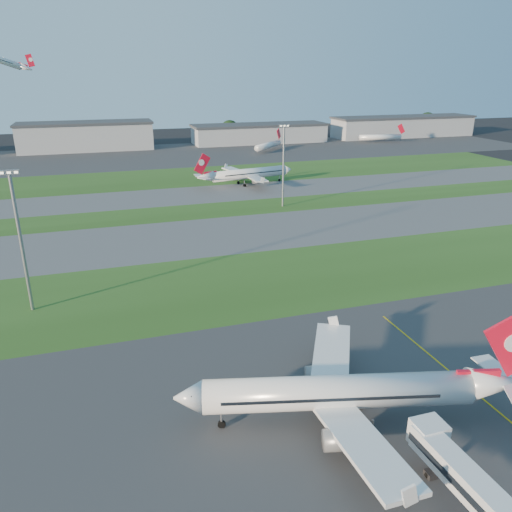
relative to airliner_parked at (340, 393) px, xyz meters
name	(u,v)px	position (x,y,z in m)	size (l,w,h in m)	color
ground	(478,431)	(15.59, -6.53, -4.44)	(700.00, 700.00, 0.00)	black
apron_near	(478,431)	(15.59, -6.53, -4.44)	(300.00, 70.00, 0.01)	#333335
grass_strip_a	(309,275)	(15.59, 45.47, -4.44)	(300.00, 34.00, 0.01)	#294A18
taxiway_a	(261,231)	(15.59, 78.47, -4.44)	(300.00, 32.00, 0.01)	#515154
grass_strip_b	(236,208)	(15.59, 103.47, -4.44)	(300.00, 18.00, 0.01)	#294A18
taxiway_b	(220,193)	(15.59, 125.47, -4.44)	(300.00, 26.00, 0.01)	#515154
grass_strip_c	(201,176)	(15.59, 158.47, -4.44)	(300.00, 40.00, 0.01)	#294A18
apron_far	(178,154)	(15.59, 218.47, -4.44)	(400.00, 80.00, 0.01)	#333335
yellow_line	(511,423)	(20.59, -6.53, -4.44)	(0.25, 60.00, 0.02)	gold
airliner_parked	(340,393)	(0.00, 0.00, 0.00)	(39.82, 33.38, 12.65)	white
airliner_taxiing	(249,174)	(29.67, 136.12, -0.28)	(37.71, 31.73, 11.85)	white
mini_jet_near	(268,145)	(64.42, 214.04, -1.16)	(21.69, 21.21, 9.48)	white
mini_jet_far	(380,137)	(140.98, 226.71, -1.16)	(28.41, 8.00, 9.48)	white
light_mast_west	(20,233)	(-39.41, 45.47, 10.37)	(3.20, 0.70, 25.80)	gray
light_mast_centre	(284,160)	(30.59, 101.47, 10.37)	(3.20, 0.70, 25.80)	gray
hangar_west	(86,136)	(-29.41, 248.47, 3.19)	(71.40, 23.00, 15.20)	#9EA0A6
hangar_east	(260,133)	(70.59, 248.47, 1.19)	(81.60, 23.00, 11.20)	#9EA0A6
hangar_far_east	(403,126)	(170.59, 248.47, 2.19)	(96.90, 23.00, 13.20)	#9EA0A6
tree_mid_west	(132,135)	(-4.41, 259.47, 1.39)	(9.90, 9.90, 10.80)	black
tree_mid_east	(230,130)	(55.59, 262.47, 2.37)	(11.55, 11.55, 12.60)	black
tree_east	(340,127)	(130.59, 260.47, 1.72)	(10.45, 10.45, 11.40)	black
tree_far_east	(427,121)	(200.59, 264.47, 3.02)	(12.65, 12.65, 13.80)	black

